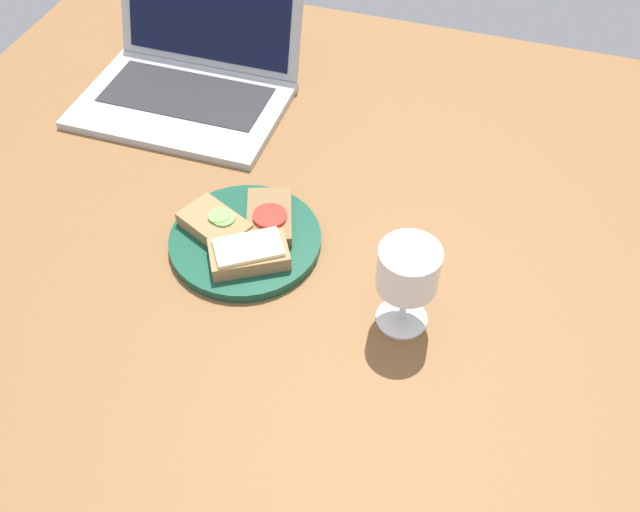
{
  "coord_description": "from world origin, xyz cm",
  "views": [
    {
      "loc": [
        25.69,
        -61.71,
        79.39
      ],
      "look_at": [
        6.07,
        -0.96,
        8.0
      ],
      "focal_mm": 40.0,
      "sensor_mm": 36.0,
      "label": 1
    }
  ],
  "objects_px": {
    "sandwich_with_cucumber": "(215,224)",
    "laptop": "(190,76)",
    "plate": "(245,240)",
    "sandwich_with_cheese": "(249,253)",
    "wine_glass": "(408,273)",
    "sandwich_with_tomato": "(270,217)"
  },
  "relations": [
    {
      "from": "sandwich_with_cucumber",
      "to": "laptop",
      "type": "xyz_separation_m",
      "value": [
        -0.18,
        0.32,
        0.01
      ]
    },
    {
      "from": "sandwich_with_cheese",
      "to": "sandwich_with_tomato",
      "type": "relative_size",
      "value": 1.02
    },
    {
      "from": "plate",
      "to": "sandwich_with_tomato",
      "type": "relative_size",
      "value": 1.8
    },
    {
      "from": "sandwich_with_tomato",
      "to": "laptop",
      "type": "bearing_deg",
      "value": 132.39
    },
    {
      "from": "wine_glass",
      "to": "laptop",
      "type": "xyz_separation_m",
      "value": [
        -0.48,
        0.38,
        -0.06
      ]
    },
    {
      "from": "plate",
      "to": "wine_glass",
      "type": "xyz_separation_m",
      "value": [
        0.25,
        -0.06,
        0.09
      ]
    },
    {
      "from": "sandwich_with_cheese",
      "to": "sandwich_with_cucumber",
      "type": "height_order",
      "value": "sandwich_with_cheese"
    },
    {
      "from": "plate",
      "to": "sandwich_with_cheese",
      "type": "height_order",
      "value": "sandwich_with_cheese"
    },
    {
      "from": "sandwich_with_cheese",
      "to": "sandwich_with_cucumber",
      "type": "bearing_deg",
      "value": 149.59
    },
    {
      "from": "sandwich_with_tomato",
      "to": "wine_glass",
      "type": "height_order",
      "value": "wine_glass"
    },
    {
      "from": "plate",
      "to": "sandwich_with_cucumber",
      "type": "distance_m",
      "value": 0.05
    },
    {
      "from": "sandwich_with_cheese",
      "to": "wine_glass",
      "type": "distance_m",
      "value": 0.24
    },
    {
      "from": "plate",
      "to": "sandwich_with_cucumber",
      "type": "xyz_separation_m",
      "value": [
        -0.05,
        0.0,
        0.02
      ]
    },
    {
      "from": "sandwich_with_cucumber",
      "to": "wine_glass",
      "type": "bearing_deg",
      "value": -12.26
    },
    {
      "from": "sandwich_with_tomato",
      "to": "wine_glass",
      "type": "relative_size",
      "value": 0.92
    },
    {
      "from": "wine_glass",
      "to": "laptop",
      "type": "bearing_deg",
      "value": 141.51
    },
    {
      "from": "sandwich_with_cheese",
      "to": "sandwich_with_tomato",
      "type": "distance_m",
      "value": 0.08
    },
    {
      "from": "plate",
      "to": "sandwich_with_cheese",
      "type": "bearing_deg",
      "value": -60.0
    },
    {
      "from": "sandwich_with_tomato",
      "to": "laptop",
      "type": "xyz_separation_m",
      "value": [
        -0.25,
        0.28,
        0.01
      ]
    },
    {
      "from": "sandwich_with_cucumber",
      "to": "laptop",
      "type": "relative_size",
      "value": 0.33
    },
    {
      "from": "sandwich_with_cheese",
      "to": "sandwich_with_cucumber",
      "type": "relative_size",
      "value": 1.07
    },
    {
      "from": "plate",
      "to": "wine_glass",
      "type": "bearing_deg",
      "value": -14.36
    }
  ]
}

